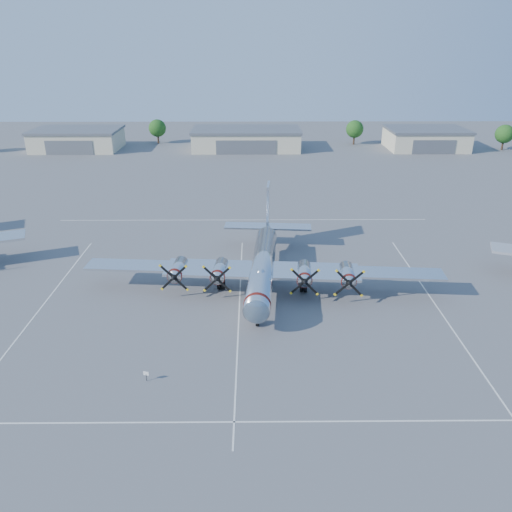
{
  "coord_description": "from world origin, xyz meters",
  "views": [
    {
      "loc": [
        1.45,
        -52.36,
        27.44
      ],
      "look_at": [
        1.91,
        2.92,
        3.2
      ],
      "focal_mm": 35.0,
      "sensor_mm": 36.0,
      "label": 1
    }
  ],
  "objects_px": {
    "tree_west": "(157,128)",
    "tree_east": "(355,129)",
    "hangar_east": "(426,139)",
    "main_bomber_b29": "(263,283)",
    "info_placard": "(146,374)",
    "hangar_center": "(246,139)",
    "hangar_west": "(77,139)",
    "tree_far_east": "(505,134)"
  },
  "relations": [
    {
      "from": "hangar_east",
      "to": "info_placard",
      "type": "bearing_deg",
      "value": -119.45
    },
    {
      "from": "info_placard",
      "to": "hangar_east",
      "type": "bearing_deg",
      "value": 74.66
    },
    {
      "from": "main_bomber_b29",
      "to": "hangar_west",
      "type": "bearing_deg",
      "value": 125.31
    },
    {
      "from": "tree_east",
      "to": "tree_far_east",
      "type": "xyz_separation_m",
      "value": [
        38.0,
        -8.0,
        0.0
      ]
    },
    {
      "from": "hangar_east",
      "to": "tree_east",
      "type": "bearing_deg",
      "value": 161.46
    },
    {
      "from": "tree_east",
      "to": "main_bomber_b29",
      "type": "xyz_separation_m",
      "value": [
        -27.25,
        -86.13,
        -4.22
      ]
    },
    {
      "from": "hangar_west",
      "to": "main_bomber_b29",
      "type": "bearing_deg",
      "value": -59.2
    },
    {
      "from": "tree_west",
      "to": "tree_far_east",
      "type": "bearing_deg",
      "value": -6.14
    },
    {
      "from": "hangar_west",
      "to": "tree_east",
      "type": "distance_m",
      "value": 75.26
    },
    {
      "from": "hangar_west",
      "to": "main_bomber_b29",
      "type": "height_order",
      "value": "hangar_west"
    },
    {
      "from": "tree_west",
      "to": "main_bomber_b29",
      "type": "xyz_separation_m",
      "value": [
        27.75,
        -88.13,
        -4.22
      ]
    },
    {
      "from": "tree_far_east",
      "to": "tree_east",
      "type": "bearing_deg",
      "value": 168.11
    },
    {
      "from": "hangar_center",
      "to": "hangar_east",
      "type": "bearing_deg",
      "value": 0.0
    },
    {
      "from": "hangar_center",
      "to": "info_placard",
      "type": "height_order",
      "value": "hangar_center"
    },
    {
      "from": "hangar_center",
      "to": "info_placard",
      "type": "relative_size",
      "value": 29.59
    },
    {
      "from": "tree_east",
      "to": "main_bomber_b29",
      "type": "distance_m",
      "value": 90.44
    },
    {
      "from": "hangar_west",
      "to": "main_bomber_b29",
      "type": "relative_size",
      "value": 0.55
    },
    {
      "from": "tree_west",
      "to": "hangar_center",
      "type": "bearing_deg",
      "value": -17.82
    },
    {
      "from": "main_bomber_b29",
      "to": "info_placard",
      "type": "distance_m",
      "value": 21.49
    },
    {
      "from": "hangar_center",
      "to": "hangar_east",
      "type": "height_order",
      "value": "same"
    },
    {
      "from": "tree_west",
      "to": "tree_east",
      "type": "xyz_separation_m",
      "value": [
        55.0,
        -2.0,
        0.0
      ]
    },
    {
      "from": "tree_west",
      "to": "tree_east",
      "type": "height_order",
      "value": "same"
    },
    {
      "from": "tree_east",
      "to": "main_bomber_b29",
      "type": "relative_size",
      "value": 0.16
    },
    {
      "from": "tree_west",
      "to": "main_bomber_b29",
      "type": "relative_size",
      "value": 0.16
    },
    {
      "from": "tree_west",
      "to": "tree_far_east",
      "type": "relative_size",
      "value": 1.0
    },
    {
      "from": "hangar_center",
      "to": "tree_far_east",
      "type": "distance_m",
      "value": 68.05
    },
    {
      "from": "tree_west",
      "to": "tree_east",
      "type": "distance_m",
      "value": 55.04
    },
    {
      "from": "tree_west",
      "to": "tree_far_east",
      "type": "distance_m",
      "value": 93.54
    },
    {
      "from": "hangar_west",
      "to": "tree_west",
      "type": "height_order",
      "value": "tree_west"
    },
    {
      "from": "hangar_west",
      "to": "tree_west",
      "type": "xyz_separation_m",
      "value": [
        20.0,
        8.04,
        1.51
      ]
    },
    {
      "from": "hangar_west",
      "to": "tree_west",
      "type": "distance_m",
      "value": 21.61
    },
    {
      "from": "hangar_center",
      "to": "hangar_east",
      "type": "relative_size",
      "value": 1.39
    },
    {
      "from": "tree_east",
      "to": "info_placard",
      "type": "distance_m",
      "value": 111.5
    },
    {
      "from": "main_bomber_b29",
      "to": "tree_far_east",
      "type": "bearing_deg",
      "value": 54.64
    },
    {
      "from": "main_bomber_b29",
      "to": "info_placard",
      "type": "xyz_separation_m",
      "value": [
        -10.53,
        -18.71,
        0.68
      ]
    },
    {
      "from": "hangar_west",
      "to": "info_placard",
      "type": "xyz_separation_m",
      "value": [
        37.21,
        -98.81,
        -2.03
      ]
    },
    {
      "from": "hangar_center",
      "to": "tree_west",
      "type": "relative_size",
      "value": 4.31
    },
    {
      "from": "main_bomber_b29",
      "to": "info_placard",
      "type": "bearing_deg",
      "value": -114.87
    },
    {
      "from": "tree_west",
      "to": "info_placard",
      "type": "bearing_deg",
      "value": -80.85
    },
    {
      "from": "hangar_west",
      "to": "tree_east",
      "type": "height_order",
      "value": "tree_east"
    },
    {
      "from": "main_bomber_b29",
      "to": "tree_west",
      "type": "bearing_deg",
      "value": 111.98
    },
    {
      "from": "hangar_center",
      "to": "main_bomber_b29",
      "type": "distance_m",
      "value": 80.19
    }
  ]
}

